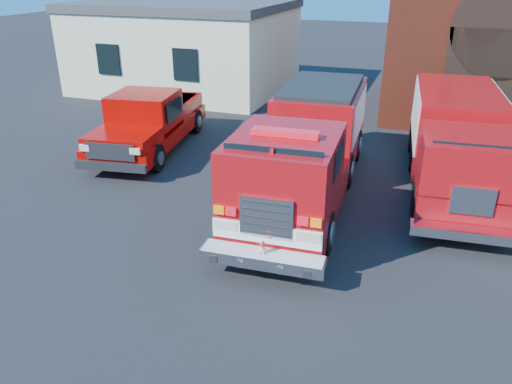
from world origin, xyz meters
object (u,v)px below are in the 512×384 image
(side_building, at_px, (187,45))
(fire_engine, at_px, (307,148))
(pickup_truck, at_px, (149,122))
(secondary_truck, at_px, (457,140))

(side_building, height_order, fire_engine, side_building)
(fire_engine, xyz_separation_m, pickup_truck, (-6.21, 1.98, -0.45))
(fire_engine, height_order, pickup_truck, fire_engine)
(side_building, height_order, secondary_truck, side_building)
(pickup_truck, relative_size, secondary_truck, 0.81)
(pickup_truck, bearing_deg, fire_engine, -17.68)
(pickup_truck, height_order, secondary_truck, secondary_truck)
(pickup_truck, bearing_deg, side_building, 109.13)
(fire_engine, distance_m, pickup_truck, 6.54)
(side_building, height_order, pickup_truck, side_building)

